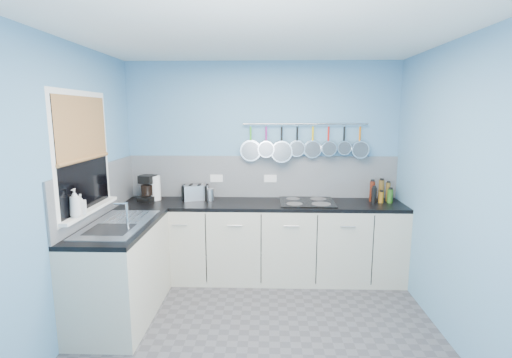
# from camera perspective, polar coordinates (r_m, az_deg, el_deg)

# --- Properties ---
(floor) EXTENTS (3.20, 3.00, 0.02)m
(floor) POSITION_cam_1_polar(r_m,az_deg,el_deg) (3.54, 0.46, -22.74)
(floor) COLOR #47474C
(floor) RESTS_ON ground
(ceiling) EXTENTS (3.20, 3.00, 0.02)m
(ceiling) POSITION_cam_1_polar(r_m,az_deg,el_deg) (3.05, 0.53, 21.42)
(ceiling) COLOR white
(ceiling) RESTS_ON ground
(wall_back) EXTENTS (3.20, 0.02, 2.50)m
(wall_back) POSITION_cam_1_polar(r_m,az_deg,el_deg) (4.54, 0.94, 1.64)
(wall_back) COLOR #588EB7
(wall_back) RESTS_ON ground
(wall_front) EXTENTS (3.20, 0.02, 2.50)m
(wall_front) POSITION_cam_1_polar(r_m,az_deg,el_deg) (1.61, -0.80, -13.92)
(wall_front) COLOR #588EB7
(wall_front) RESTS_ON ground
(wall_left) EXTENTS (0.02, 3.00, 2.50)m
(wall_left) POSITION_cam_1_polar(r_m,az_deg,el_deg) (3.49, -27.03, -1.98)
(wall_left) COLOR #588EB7
(wall_left) RESTS_ON ground
(wall_right) EXTENTS (0.02, 3.00, 2.50)m
(wall_right) POSITION_cam_1_polar(r_m,az_deg,el_deg) (3.42, 28.58, -2.31)
(wall_right) COLOR #588EB7
(wall_right) RESTS_ON ground
(backsplash_back) EXTENTS (3.20, 0.02, 0.50)m
(backsplash_back) POSITION_cam_1_polar(r_m,az_deg,el_deg) (4.54, 0.93, 0.35)
(backsplash_back) COLOR gray
(backsplash_back) RESTS_ON wall_back
(backsplash_left) EXTENTS (0.02, 1.80, 0.50)m
(backsplash_left) POSITION_cam_1_polar(r_m,az_deg,el_deg) (4.02, -22.57, -1.65)
(backsplash_left) COLOR gray
(backsplash_left) RESTS_ON wall_left
(cabinet_run_back) EXTENTS (3.20, 0.60, 0.86)m
(cabinet_run_back) POSITION_cam_1_polar(r_m,az_deg,el_deg) (4.44, 0.84, -9.48)
(cabinet_run_back) COLOR #BBB5A2
(cabinet_run_back) RESTS_ON ground
(worktop_back) EXTENTS (3.20, 0.60, 0.04)m
(worktop_back) POSITION_cam_1_polar(r_m,az_deg,el_deg) (4.31, 0.86, -3.83)
(worktop_back) COLOR black
(worktop_back) RESTS_ON cabinet_run_back
(cabinet_run_left) EXTENTS (0.60, 1.20, 0.86)m
(cabinet_run_left) POSITION_cam_1_polar(r_m,az_deg,el_deg) (3.85, -19.70, -13.19)
(cabinet_run_left) COLOR #BBB5A2
(cabinet_run_left) RESTS_ON ground
(worktop_left) EXTENTS (0.60, 1.20, 0.04)m
(worktop_left) POSITION_cam_1_polar(r_m,az_deg,el_deg) (3.70, -20.11, -6.75)
(worktop_left) COLOR black
(worktop_left) RESTS_ON cabinet_run_left
(window_frame) EXTENTS (0.01, 1.00, 1.10)m
(window_frame) POSITION_cam_1_polar(r_m,az_deg,el_deg) (3.69, -24.70, 3.52)
(window_frame) COLOR white
(window_frame) RESTS_ON wall_left
(window_glass) EXTENTS (0.01, 0.90, 1.00)m
(window_glass) POSITION_cam_1_polar(r_m,az_deg,el_deg) (3.69, -24.63, 3.52)
(window_glass) COLOR black
(window_glass) RESTS_ON wall_left
(bamboo_blind) EXTENTS (0.01, 0.90, 0.55)m
(bamboo_blind) POSITION_cam_1_polar(r_m,az_deg,el_deg) (3.67, -24.77, 7.02)
(bamboo_blind) COLOR #A0753D
(bamboo_blind) RESTS_ON wall_left
(window_sill) EXTENTS (0.10, 0.98, 0.03)m
(window_sill) POSITION_cam_1_polar(r_m,az_deg,el_deg) (3.76, -23.79, -4.28)
(window_sill) COLOR white
(window_sill) RESTS_ON wall_left
(sink_unit) EXTENTS (0.50, 0.95, 0.01)m
(sink_unit) POSITION_cam_1_polar(r_m,az_deg,el_deg) (3.69, -20.13, -6.39)
(sink_unit) COLOR silver
(sink_unit) RESTS_ON worktop_left
(mixer_tap) EXTENTS (0.12, 0.08, 0.26)m
(mixer_tap) POSITION_cam_1_polar(r_m,az_deg,el_deg) (3.44, -18.88, -5.31)
(mixer_tap) COLOR silver
(mixer_tap) RESTS_ON worktop_left
(socket_left) EXTENTS (0.15, 0.01, 0.09)m
(socket_left) POSITION_cam_1_polar(r_m,az_deg,el_deg) (4.57, -5.99, 0.11)
(socket_left) COLOR white
(socket_left) RESTS_ON backsplash_back
(socket_right) EXTENTS (0.15, 0.01, 0.09)m
(socket_right) POSITION_cam_1_polar(r_m,az_deg,el_deg) (4.53, 2.19, 0.07)
(socket_right) COLOR white
(socket_right) RESTS_ON backsplash_back
(pot_rail) EXTENTS (1.45, 0.02, 0.02)m
(pot_rail) POSITION_cam_1_polar(r_m,az_deg,el_deg) (4.46, 7.45, 8.25)
(pot_rail) COLOR silver
(pot_rail) RESTS_ON wall_back
(soap_bottle_a) EXTENTS (0.10, 0.10, 0.24)m
(soap_bottle_a) POSITION_cam_1_polar(r_m,az_deg,el_deg) (3.47, -25.70, -3.27)
(soap_bottle_a) COLOR white
(soap_bottle_a) RESTS_ON window_sill
(soap_bottle_b) EXTENTS (0.10, 0.10, 0.17)m
(soap_bottle_b) POSITION_cam_1_polar(r_m,az_deg,el_deg) (3.56, -24.96, -3.47)
(soap_bottle_b) COLOR white
(soap_bottle_b) RESTS_ON window_sill
(paper_towel) EXTENTS (0.15, 0.15, 0.28)m
(paper_towel) POSITION_cam_1_polar(r_m,az_deg,el_deg) (4.55, -15.02, -1.33)
(paper_towel) COLOR white
(paper_towel) RESTS_ON worktop_back
(coffee_maker) EXTENTS (0.21, 0.22, 0.30)m
(coffee_maker) POSITION_cam_1_polar(r_m,az_deg,el_deg) (4.53, -16.11, -1.35)
(coffee_maker) COLOR black
(coffee_maker) RESTS_ON worktop_back
(toaster) EXTENTS (0.31, 0.24, 0.18)m
(toaster) POSITION_cam_1_polar(r_m,az_deg,el_deg) (4.48, -9.17, -2.01)
(toaster) COLOR silver
(toaster) RESTS_ON worktop_back
(canister) EXTENTS (0.12, 0.12, 0.14)m
(canister) POSITION_cam_1_polar(r_m,az_deg,el_deg) (4.42, -6.99, -2.36)
(canister) COLOR silver
(canister) RESTS_ON worktop_back
(hob) EXTENTS (0.61, 0.54, 0.01)m
(hob) POSITION_cam_1_polar(r_m,az_deg,el_deg) (4.35, 7.68, -3.43)
(hob) COLOR black
(hob) RESTS_ON worktop_back
(pan_0) EXTENTS (0.24, 0.05, 0.43)m
(pan_0) POSITION_cam_1_polar(r_m,az_deg,el_deg) (4.44, -0.82, 5.52)
(pan_0) COLOR silver
(pan_0) RESTS_ON pot_rail
(pan_1) EXTENTS (0.19, 0.11, 0.38)m
(pan_1) POSITION_cam_1_polar(r_m,az_deg,el_deg) (4.44, 1.54, 5.83)
(pan_1) COLOR silver
(pan_1) RESTS_ON pot_rail
(pan_2) EXTENTS (0.25, 0.11, 0.44)m
(pan_2) POSITION_cam_1_polar(r_m,az_deg,el_deg) (4.44, 3.89, 5.43)
(pan_2) COLOR silver
(pan_2) RESTS_ON pot_rail
(pan_3) EXTENTS (0.19, 0.06, 0.38)m
(pan_3) POSITION_cam_1_polar(r_m,az_deg,el_deg) (4.45, 6.24, 5.82)
(pan_3) COLOR silver
(pan_3) RESTS_ON pot_rail
(pan_4) EXTENTS (0.21, 0.05, 0.40)m
(pan_4) POSITION_cam_1_polar(r_m,az_deg,el_deg) (4.47, 8.57, 5.68)
(pan_4) COLOR silver
(pan_4) RESTS_ON pot_rail
(pan_5) EXTENTS (0.18, 0.12, 0.37)m
(pan_5) POSITION_cam_1_polar(r_m,az_deg,el_deg) (4.49, 10.89, 5.83)
(pan_5) COLOR silver
(pan_5) RESTS_ON pot_rail
(pan_6) EXTENTS (0.17, 0.08, 0.36)m
(pan_6) POSITION_cam_1_polar(r_m,az_deg,el_deg) (4.52, 13.17, 5.83)
(pan_6) COLOR silver
(pan_6) RESTS_ON pot_rail
(pan_7) EXTENTS (0.20, 0.09, 0.39)m
(pan_7) POSITION_cam_1_polar(r_m,az_deg,el_deg) (4.56, 15.41, 5.53)
(pan_7) COLOR silver
(pan_7) RESTS_ON pot_rail
(condiment_0) EXTENTS (0.05, 0.05, 0.22)m
(condiment_0) POSITION_cam_1_polar(r_m,az_deg,el_deg) (4.60, 19.33, -1.87)
(condiment_0) COLOR brown
(condiment_0) RESTS_ON worktop_back
(condiment_1) EXTENTS (0.06, 0.06, 0.25)m
(condiment_1) POSITION_cam_1_polar(r_m,az_deg,el_deg) (4.57, 18.40, -1.70)
(condiment_1) COLOR brown
(condiment_1) RESTS_ON worktop_back
(condiment_2) EXTENTS (0.06, 0.06, 0.24)m
(condiment_2) POSITION_cam_1_polar(r_m,az_deg,el_deg) (4.54, 17.16, -1.78)
(condiment_2) COLOR #4C190C
(condiment_2) RESTS_ON worktop_back
(condiment_3) EXTENTS (0.06, 0.06, 0.15)m
(condiment_3) POSITION_cam_1_polar(r_m,az_deg,el_deg) (4.54, 19.62, -2.45)
(condiment_3) COLOR #265919
(condiment_3) RESTS_ON worktop_back
(condiment_4) EXTENTS (0.06, 0.06, 0.13)m
(condiment_4) POSITION_cam_1_polar(r_m,az_deg,el_deg) (4.51, 18.39, -2.64)
(condiment_4) COLOR #8C5914
(condiment_4) RESTS_ON worktop_back
(condiment_5) EXTENTS (0.06, 0.06, 0.17)m
(condiment_5) POSITION_cam_1_polar(r_m,az_deg,el_deg) (4.48, 17.40, -2.34)
(condiment_5) COLOR black
(condiment_5) RESTS_ON worktop_back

